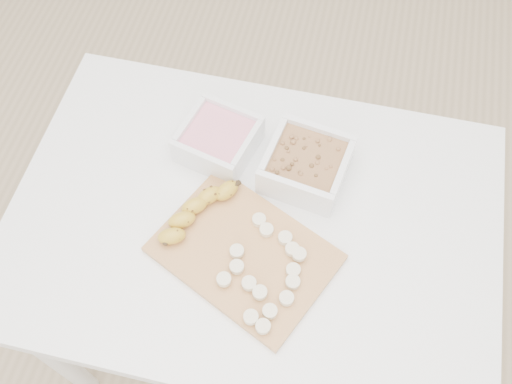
% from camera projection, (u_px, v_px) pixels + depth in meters
% --- Properties ---
extents(ground, '(3.50, 3.50, 0.00)m').
position_uv_depth(ground, '(254.00, 325.00, 1.81)').
color(ground, '#C6AD89').
rests_on(ground, ground).
extents(table, '(1.00, 0.70, 0.75)m').
position_uv_depth(table, '(253.00, 239.00, 1.25)').
color(table, white).
rests_on(table, ground).
extents(bowl_yogurt, '(0.18, 0.18, 0.07)m').
position_uv_depth(bowl_yogurt, '(218.00, 139.00, 1.22)').
color(bowl_yogurt, white).
rests_on(bowl_yogurt, table).
extents(bowl_granola, '(0.19, 0.19, 0.08)m').
position_uv_depth(bowl_granola, '(306.00, 164.00, 1.18)').
color(bowl_granola, white).
rests_on(bowl_granola, table).
extents(cutting_board, '(0.40, 0.35, 0.01)m').
position_uv_depth(cutting_board, '(244.00, 253.00, 1.12)').
color(cutting_board, tan).
rests_on(cutting_board, table).
extents(banana, '(0.17, 0.17, 0.03)m').
position_uv_depth(banana, '(196.00, 212.00, 1.13)').
color(banana, gold).
rests_on(banana, cutting_board).
extents(banana_slices, '(0.16, 0.24, 0.02)m').
position_uv_depth(banana_slices, '(267.00, 272.00, 1.08)').
color(banana_slices, beige).
rests_on(banana_slices, cutting_board).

